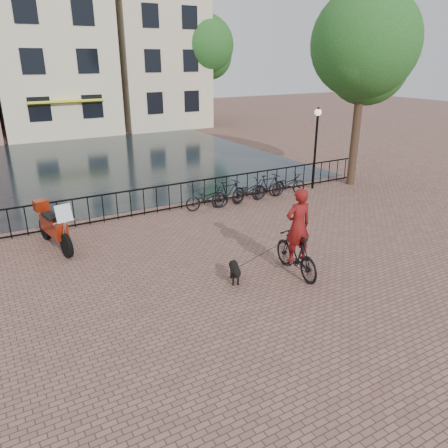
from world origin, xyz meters
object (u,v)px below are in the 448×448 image
motorcycle (53,222)px  cyclist (297,237)px  lamp_post (316,134)px  dog (235,272)px

motorcycle → cyclist: bearing=-53.6°
lamp_post → dog: size_ratio=3.88×
lamp_post → dog: lamp_post is taller
lamp_post → cyclist: 8.54m
cyclist → motorcycle: (-5.23, 5.01, -0.22)m
dog → motorcycle: motorcycle is taller
lamp_post → cyclist: bearing=-133.9°
cyclist → motorcycle: bearing=-37.7°
lamp_post → cyclist: (-5.84, -6.08, -1.32)m
cyclist → motorcycle: cyclist is taller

